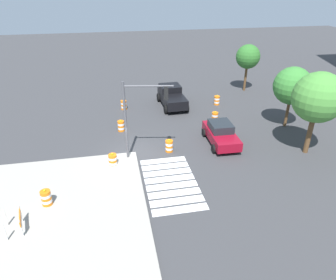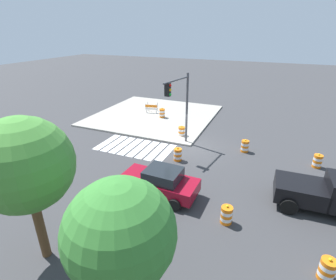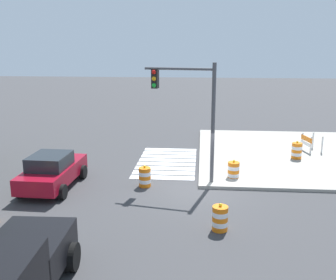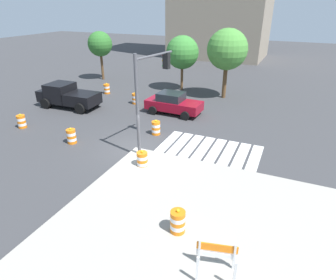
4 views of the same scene
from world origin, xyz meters
TOP-DOWN VIEW (x-y plane):
  - ground_plane at (0.00, 0.00)m, footprint 120.00×120.00m
  - sidewalk_corner at (6.00, -6.00)m, footprint 12.00×12.00m
  - crosswalk_stripes at (4.00, 1.80)m, footprint 5.85×3.20m
  - sports_car at (-0.39, 6.65)m, footprint 4.36×2.25m
  - pickup_truck at (-9.04, 4.55)m, footprint 5.21×2.48m
  - traffic_barrel_near_corner at (-4.04, -0.80)m, footprint 0.56×0.56m
  - traffic_barrel_crosswalk_end at (1.36, -1.67)m, footprint 0.56×0.56m
  - traffic_barrel_median_far at (0.14, 2.48)m, footprint 0.56×0.56m
  - traffic_barrel_on_sidewalk at (4.88, -5.44)m, footprint 0.56×0.56m
  - construction_barricade at (6.63, -6.53)m, footprint 1.38×1.03m
  - traffic_light_pole at (0.79, 0.52)m, footprint 0.77×3.25m

SIDE VIEW (x-z plane):
  - ground_plane at x=0.00m, z-range 0.00..0.00m
  - crosswalk_stripes at x=4.00m, z-range 0.00..0.02m
  - sidewalk_corner at x=6.00m, z-range 0.00..0.15m
  - traffic_barrel_near_corner at x=-4.04m, z-range -0.06..0.96m
  - traffic_barrel_crosswalk_end at x=1.36m, z-range -0.06..0.96m
  - traffic_barrel_median_far at x=0.14m, z-range -0.06..0.96m
  - traffic_barrel_on_sidewalk at x=4.88m, z-range 0.09..1.11m
  - construction_barricade at x=6.63m, z-range 0.22..1.22m
  - sports_car at x=-0.39m, z-range 0.00..1.63m
  - pickup_truck at x=-9.04m, z-range 0.01..1.93m
  - traffic_light_pole at x=0.79m, z-range 1.16..6.66m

